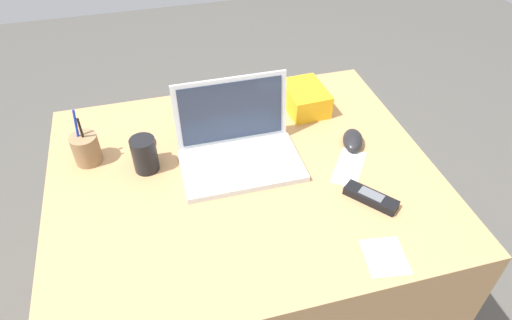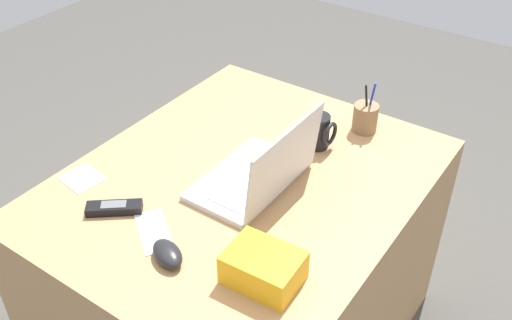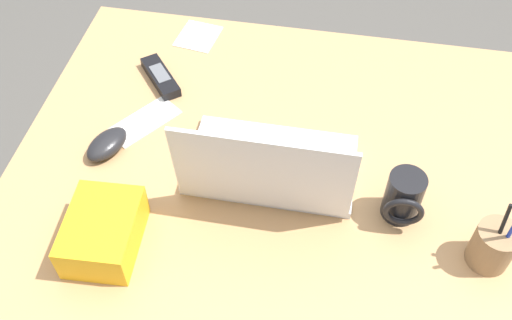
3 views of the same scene
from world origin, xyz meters
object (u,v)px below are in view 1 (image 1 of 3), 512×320
laptop (238,147)px  pen_holder (86,149)px  computer_mouse (353,140)px  cordless_phone (371,197)px  coffee_mug_white (144,153)px  snack_bag (305,98)px

laptop → pen_holder: bearing=165.8°
computer_mouse → pen_holder: pen_holder is taller
laptop → cordless_phone: (0.31, -0.26, -0.04)m
coffee_mug_white → snack_bag: size_ratio=0.63×
computer_mouse → coffee_mug_white: size_ratio=0.99×
pen_holder → coffee_mug_white: bearing=-24.5°
laptop → pen_holder: (-0.43, 0.11, -0.00)m
computer_mouse → cordless_phone: computer_mouse is taller
coffee_mug_white → cordless_phone: 0.65m
cordless_phone → pen_holder: 0.83m
laptop → pen_holder: laptop is taller
computer_mouse → coffee_mug_white: 0.63m
coffee_mug_white → snack_bag: coffee_mug_white is taller
computer_mouse → cordless_phone: size_ratio=0.75×
snack_bag → cordless_phone: bearing=-86.7°
laptop → snack_bag: size_ratio=2.04×
cordless_phone → pen_holder: size_ratio=0.82×
coffee_mug_white → snack_bag: (0.55, 0.17, -0.01)m
laptop → pen_holder: size_ratio=2.00×
laptop → snack_bag: (0.28, 0.20, -0.01)m
laptop → computer_mouse: (0.36, -0.02, -0.03)m
pen_holder → cordless_phone: bearing=-26.4°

